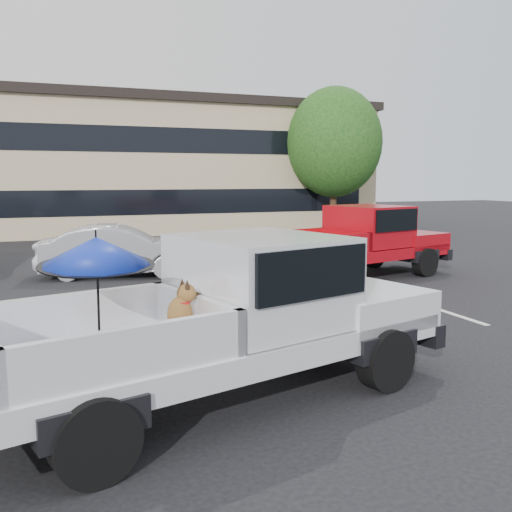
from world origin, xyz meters
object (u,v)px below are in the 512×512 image
object	(u,v)px
red_pickup	(364,238)
silver_pickup	(244,307)
silver_sedan	(120,251)
tree_right	(334,142)
tree_back	(221,146)

from	to	relation	value
red_pickup	silver_pickup	bearing A→B (deg)	-145.45
silver_pickup	red_pickup	world-z (taller)	silver_pickup
red_pickup	silver_sedan	world-z (taller)	red_pickup
silver_pickup	silver_sedan	distance (m)	8.89
tree_right	silver_sedan	size ratio (longest dim) A/B	1.67
tree_right	silver_pickup	xyz separation A→B (m)	(-11.04, -17.92, -3.16)
silver_pickup	red_pickup	bearing A→B (deg)	33.81
tree_right	tree_back	size ratio (longest dim) A/B	0.95
tree_back	silver_pickup	size ratio (longest dim) A/B	1.18
red_pickup	tree_back	bearing A→B (deg)	68.63
tree_back	silver_pickup	distance (m)	27.35
silver_pickup	red_pickup	size ratio (longest dim) A/B	1.02
tree_right	red_pickup	world-z (taller)	tree_right
tree_right	red_pickup	xyz separation A→B (m)	(-5.37, -11.41, -3.20)
tree_back	red_pickup	size ratio (longest dim) A/B	1.21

